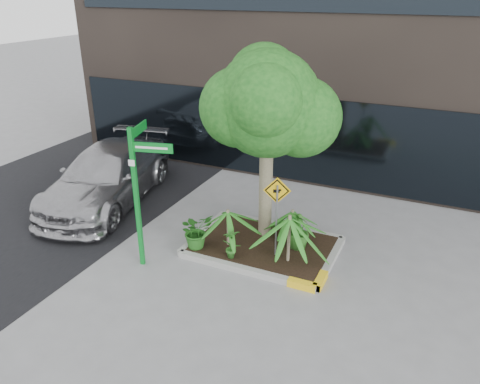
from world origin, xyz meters
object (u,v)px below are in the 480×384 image
at_px(tree, 268,104).
at_px(parked_car, 107,176).
at_px(cattle_sign, 277,204).
at_px(street_sign_post, 139,183).

height_order(tree, parked_car, tree).
height_order(tree, cattle_sign, tree).
distance_m(tree, street_sign_post, 3.22).
bearing_deg(street_sign_post, parked_car, 126.98).
bearing_deg(cattle_sign, tree, 104.91).
xyz_separation_m(tree, parked_car, (-4.84, 0.14, -2.55)).
xyz_separation_m(tree, cattle_sign, (0.62, -0.92, -1.89)).
distance_m(tree, parked_car, 5.47).
bearing_deg(parked_car, tree, -13.35).
bearing_deg(parked_car, cattle_sign, -22.65).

